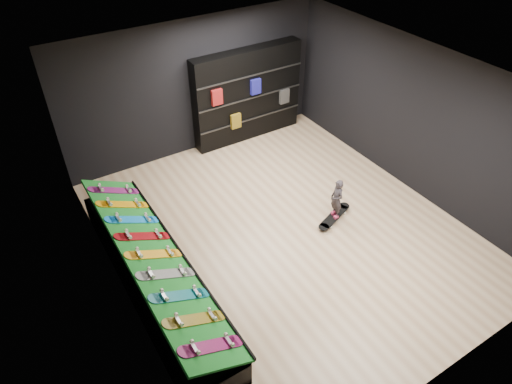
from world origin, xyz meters
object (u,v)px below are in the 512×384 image
display_rack (155,277)px  floor_skateboard (334,217)px  back_shelving (247,95)px  child (336,206)px

display_rack → floor_skateboard: 3.57m
back_shelving → child: size_ratio=5.50×
display_rack → back_shelving: bearing=41.4°
back_shelving → floor_skateboard: bearing=-93.5°
display_rack → child: (3.55, -0.24, 0.09)m
back_shelving → child: back_shelving is taller
display_rack → back_shelving: size_ratio=1.66×
floor_skateboard → child: bearing=-110.2°
back_shelving → display_rack: bearing=-138.6°
floor_skateboard → child: 0.29m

